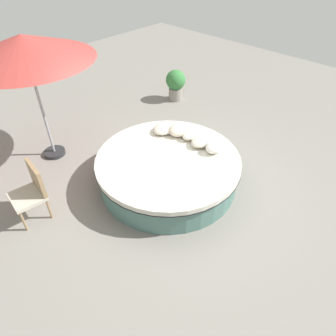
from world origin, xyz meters
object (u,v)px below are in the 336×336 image
at_px(throw_pillow_0, 215,146).
at_px(throw_pillow_4, 165,128).
at_px(planter, 176,83).
at_px(patio_chair, 32,189).
at_px(throw_pillow_1, 203,140).
at_px(throw_pillow_3, 179,130).
at_px(throw_pillow_2, 192,134).
at_px(patio_umbrella, 24,48).
at_px(round_bed, 168,170).

relative_size(throw_pillow_0, throw_pillow_4, 0.85).
xyz_separation_m(throw_pillow_4, planter, (2.03, 1.54, -0.17)).
bearing_deg(patio_chair, throw_pillow_1, -105.34).
height_order(throw_pillow_1, throw_pillow_3, throw_pillow_3).
distance_m(throw_pillow_0, throw_pillow_2, 0.59).
bearing_deg(throw_pillow_2, throw_pillow_4, 110.23).
bearing_deg(patio_umbrella, round_bed, -66.95).
bearing_deg(throw_pillow_1, throw_pillow_4, 102.22).
xyz_separation_m(round_bed, patio_umbrella, (-1.01, 2.37, 1.93)).
height_order(throw_pillow_1, patio_umbrella, patio_umbrella).
bearing_deg(planter, throw_pillow_1, -128.02).
height_order(round_bed, throw_pillow_1, throw_pillow_1).
bearing_deg(throw_pillow_0, patio_chair, 151.65).
bearing_deg(throw_pillow_0, throw_pillow_2, 85.37).
xyz_separation_m(throw_pillow_0, patio_umbrella, (-1.76, 2.85, 1.54)).
bearing_deg(throw_pillow_1, round_bed, 167.56).
bearing_deg(patio_chair, throw_pillow_2, -100.31).
bearing_deg(patio_umbrella, planter, -2.76).
bearing_deg(patio_umbrella, throw_pillow_1, -54.92).
xyz_separation_m(throw_pillow_0, patio_chair, (-2.82, 1.52, -0.12)).
relative_size(round_bed, throw_pillow_3, 5.77).
relative_size(throw_pillow_2, patio_umbrella, 0.19).
bearing_deg(round_bed, patio_chair, 153.23).
bearing_deg(throw_pillow_0, planter, 54.97).
height_order(throw_pillow_4, patio_umbrella, patio_umbrella).
height_order(throw_pillow_3, patio_umbrella, patio_umbrella).
bearing_deg(patio_umbrella, throw_pillow_0, -58.28).
height_order(throw_pillow_2, patio_umbrella, patio_umbrella).
bearing_deg(patio_chair, throw_pillow_0, -110.57).
xyz_separation_m(throw_pillow_3, patio_chair, (-2.79, 0.66, -0.11)).
height_order(patio_chair, patio_umbrella, patio_umbrella).
relative_size(throw_pillow_4, patio_umbrella, 0.21).
distance_m(throw_pillow_3, patio_umbrella, 3.06).
distance_m(throw_pillow_3, planter, 2.64).
xyz_separation_m(throw_pillow_1, throw_pillow_3, (-0.05, 0.55, 0.02)).
height_order(throw_pillow_0, planter, planter).
bearing_deg(throw_pillow_1, planter, 51.98).
xyz_separation_m(throw_pillow_2, patio_chair, (-2.87, 0.94, -0.11)).
xyz_separation_m(throw_pillow_0, planter, (1.87, 2.67, -0.21)).
relative_size(throw_pillow_1, throw_pillow_4, 1.08).
height_order(throw_pillow_0, throw_pillow_3, throw_pillow_0).
xyz_separation_m(round_bed, planter, (2.63, 2.19, 0.18)).
xyz_separation_m(round_bed, throw_pillow_3, (0.72, 0.38, 0.38)).
distance_m(round_bed, throw_pillow_0, 0.97).
bearing_deg(patio_chair, round_bed, -108.98).
distance_m(throw_pillow_0, patio_umbrella, 3.68).
xyz_separation_m(round_bed, throw_pillow_2, (0.80, 0.11, 0.37)).
distance_m(throw_pillow_2, patio_umbrella, 3.29).
xyz_separation_m(patio_chair, patio_umbrella, (1.06, 1.33, 1.66)).
xyz_separation_m(throw_pillow_2, planter, (1.83, 2.09, -0.19)).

